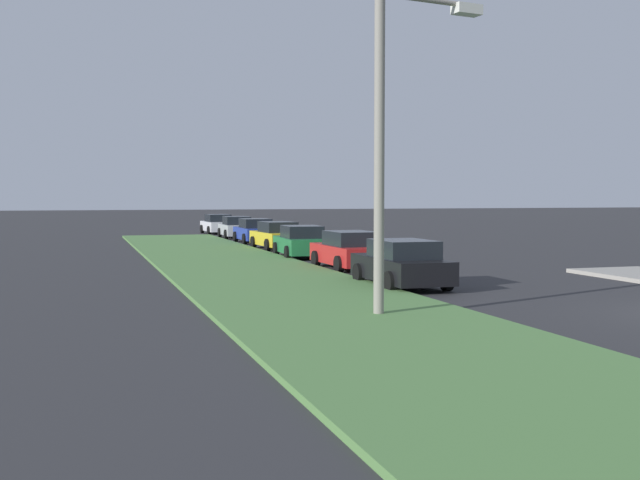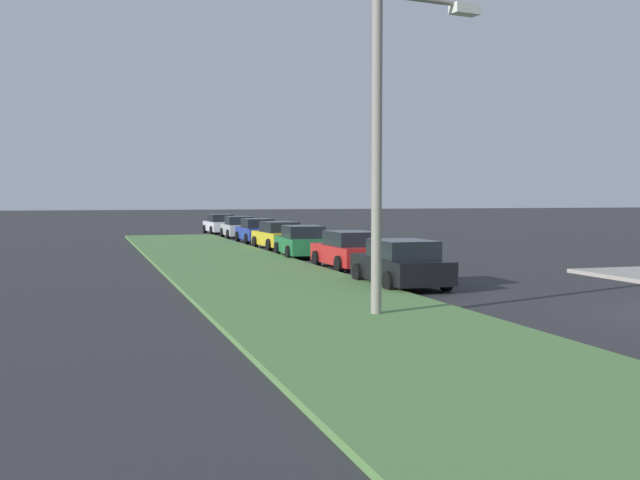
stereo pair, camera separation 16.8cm
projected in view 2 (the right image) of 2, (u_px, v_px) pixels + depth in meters
grass_median at (268, 281)px, 24.83m from camera, size 60.00×6.00×0.12m
parked_car_black at (401, 264)px, 23.60m from camera, size 4.32×2.06×1.47m
parked_car_red at (350, 251)px, 29.45m from camera, size 4.33×2.08×1.47m
parked_car_green at (302, 242)px, 35.11m from camera, size 4.40×2.21×1.47m
parked_car_yellow at (278, 236)px, 40.59m from camera, size 4.39×2.19×1.47m
parked_car_blue at (257, 231)px, 46.22m from camera, size 4.31×2.04×1.47m
parked_car_silver at (239, 227)px, 51.51m from camera, size 4.34×2.10×1.47m
parked_car_white at (220, 224)px, 57.45m from camera, size 4.36×2.13×1.47m
streetlight at (390, 127)px, 17.46m from camera, size 0.71×2.87×7.50m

